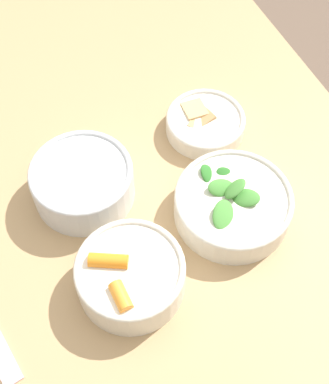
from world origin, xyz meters
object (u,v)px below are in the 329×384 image
bowl_greens (233,204)px  bowl_beans_hotdog (83,183)px  bowl_carrots (130,275)px  bowl_cookies (205,123)px

bowl_greens → bowl_beans_hotdog: bearing=57.5°
bowl_carrots → bowl_cookies: 0.33m
bowl_beans_hotdog → bowl_cookies: bowl_beans_hotdog is taller
bowl_carrots → bowl_greens: size_ratio=0.85×
bowl_carrots → bowl_greens: 0.20m
bowl_carrots → bowl_beans_hotdog: (0.18, 0.01, -0.00)m
bowl_carrots → bowl_greens: bearing=-75.0°
bowl_beans_hotdog → bowl_cookies: 0.25m
bowl_beans_hotdog → bowl_cookies: size_ratio=1.18×
bowl_greens → bowl_beans_hotdog: bowl_greens is taller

